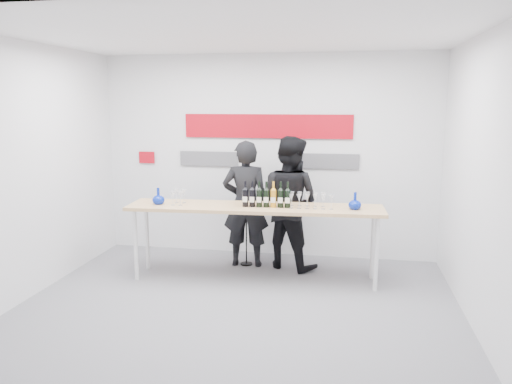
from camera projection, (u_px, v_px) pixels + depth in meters
ground at (239, 304)px, 5.78m from camera, size 5.00×5.00×0.00m
back_wall at (267, 156)px, 7.45m from camera, size 5.00×0.04×3.00m
signage at (263, 136)px, 7.37m from camera, size 3.38×0.02×0.79m
tasting_table at (255, 212)px, 6.42m from camera, size 3.31×0.83×0.99m
wine_bottles at (266, 194)px, 6.31m from camera, size 0.62×0.11×0.33m
decanter_left at (158, 196)px, 6.51m from camera, size 0.16×0.16×0.21m
decanter_right at (355, 201)px, 6.19m from camera, size 0.16×0.16×0.21m
glasses_left at (178, 197)px, 6.52m from camera, size 0.17×0.23×0.18m
glasses_right at (309, 200)px, 6.29m from camera, size 0.57×0.25×0.18m
presenter_left at (246, 204)px, 7.00m from camera, size 0.69×0.49×1.79m
presenter_right at (289, 203)px, 6.93m from camera, size 1.11×1.01×1.85m
mic_stand at (246, 234)px, 7.08m from camera, size 0.17×0.17×1.49m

